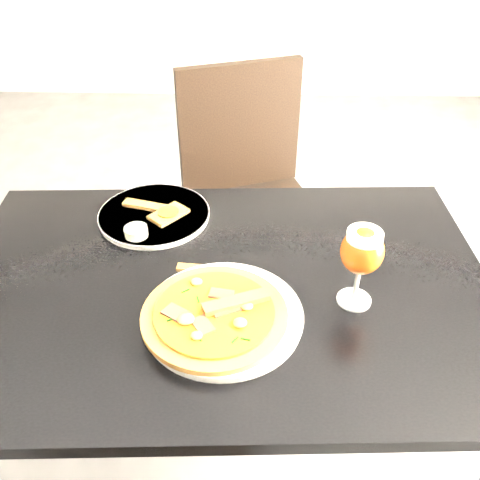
{
  "coord_description": "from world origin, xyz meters",
  "views": [
    {
      "loc": [
        0.21,
        -0.9,
        1.54
      ],
      "look_at": [
        0.18,
        0.05,
        0.83
      ],
      "focal_mm": 40.0,
      "sensor_mm": 36.0,
      "label": 1
    }
  ],
  "objects_px": {
    "chair_far": "(251,199)",
    "dining_table": "(223,312)",
    "beer_glass": "(362,252)",
    "pizza": "(215,314)"
  },
  "relations": [
    {
      "from": "pizza",
      "to": "beer_glass",
      "type": "bearing_deg",
      "value": 14.56
    },
    {
      "from": "chair_far",
      "to": "beer_glass",
      "type": "relative_size",
      "value": 5.27
    },
    {
      "from": "pizza",
      "to": "beer_glass",
      "type": "xyz_separation_m",
      "value": [
        0.29,
        0.08,
        0.11
      ]
    },
    {
      "from": "dining_table",
      "to": "beer_glass",
      "type": "height_order",
      "value": "beer_glass"
    },
    {
      "from": "chair_far",
      "to": "beer_glass",
      "type": "distance_m",
      "value": 0.84
    },
    {
      "from": "dining_table",
      "to": "beer_glass",
      "type": "bearing_deg",
      "value": -12.74
    },
    {
      "from": "chair_far",
      "to": "pizza",
      "type": "relative_size",
      "value": 3.29
    },
    {
      "from": "chair_far",
      "to": "dining_table",
      "type": "bearing_deg",
      "value": -113.89
    },
    {
      "from": "beer_glass",
      "to": "dining_table",
      "type": "bearing_deg",
      "value": 169.79
    },
    {
      "from": "dining_table",
      "to": "beer_glass",
      "type": "xyz_separation_m",
      "value": [
        0.28,
        -0.05,
        0.22
      ]
    }
  ]
}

